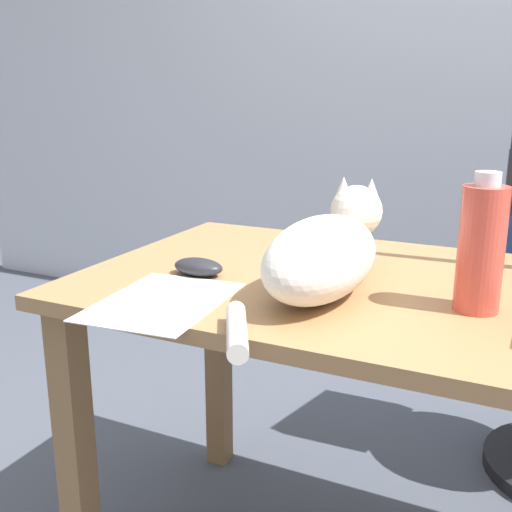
% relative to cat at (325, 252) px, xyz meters
% --- Properties ---
extents(desk, '(1.59, 0.73, 0.73)m').
position_rel_cat_xyz_m(desk, '(0.27, 0.10, -0.18)').
color(desk, '#9E7247').
rests_on(desk, ground_plane).
extents(cat, '(0.19, 0.61, 0.20)m').
position_rel_cat_xyz_m(cat, '(0.00, 0.00, 0.00)').
color(cat, silver).
rests_on(cat, desk).
extents(computer_mouse, '(0.11, 0.06, 0.04)m').
position_rel_cat_xyz_m(computer_mouse, '(-0.27, -0.00, -0.06)').
color(computer_mouse, '#232328').
rests_on(computer_mouse, desk).
extents(paper_sheet, '(0.24, 0.31, 0.00)m').
position_rel_cat_xyz_m(paper_sheet, '(-0.25, -0.18, -0.08)').
color(paper_sheet, white).
rests_on(paper_sheet, desk).
extents(spray_bottle, '(0.08, 0.08, 0.24)m').
position_rel_cat_xyz_m(spray_bottle, '(0.27, 0.03, 0.03)').
color(spray_bottle, '#D84C3D').
rests_on(spray_bottle, desk).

